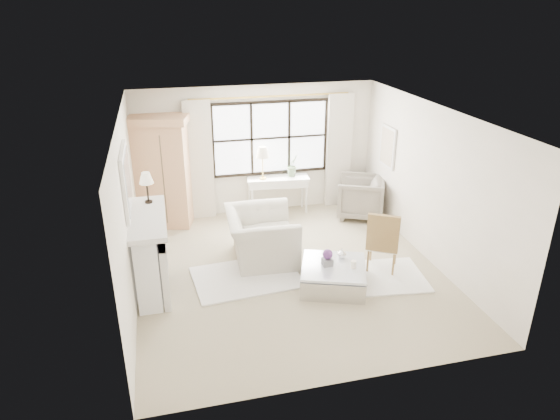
# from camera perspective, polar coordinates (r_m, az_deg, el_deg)

# --- Properties ---
(floor) EXTENTS (5.50, 5.50, 0.00)m
(floor) POSITION_cam_1_polar(r_m,az_deg,el_deg) (8.57, 1.07, -6.96)
(floor) COLOR tan
(floor) RESTS_ON ground
(ceiling) EXTENTS (5.50, 5.50, 0.00)m
(ceiling) POSITION_cam_1_polar(r_m,az_deg,el_deg) (7.58, 1.22, 10.99)
(ceiling) COLOR silver
(ceiling) RESTS_ON ground
(wall_back) EXTENTS (5.00, 0.00, 5.00)m
(wall_back) POSITION_cam_1_polar(r_m,az_deg,el_deg) (10.52, -2.73, 6.83)
(wall_back) COLOR white
(wall_back) RESTS_ON ground
(wall_front) EXTENTS (5.00, 0.00, 5.00)m
(wall_front) POSITION_cam_1_polar(r_m,az_deg,el_deg) (5.64, 8.40, -8.61)
(wall_front) COLOR silver
(wall_front) RESTS_ON ground
(wall_left) EXTENTS (0.00, 5.50, 5.50)m
(wall_left) POSITION_cam_1_polar(r_m,az_deg,el_deg) (7.76, -17.00, -0.22)
(wall_left) COLOR white
(wall_left) RESTS_ON ground
(wall_right) EXTENTS (0.00, 5.50, 5.50)m
(wall_right) POSITION_cam_1_polar(r_m,az_deg,el_deg) (8.92, 16.89, 2.81)
(wall_right) COLOR silver
(wall_right) RESTS_ON ground
(window_pane) EXTENTS (2.40, 0.02, 1.50)m
(window_pane) POSITION_cam_1_polar(r_m,az_deg,el_deg) (10.49, -1.11, 8.23)
(window_pane) COLOR white
(window_pane) RESTS_ON wall_back
(window_frame) EXTENTS (2.50, 0.04, 1.50)m
(window_frame) POSITION_cam_1_polar(r_m,az_deg,el_deg) (10.48, -1.10, 8.22)
(window_frame) COLOR black
(window_frame) RESTS_ON wall_back
(curtain_rod) EXTENTS (3.30, 0.04, 0.04)m
(curtain_rod) POSITION_cam_1_polar(r_m,az_deg,el_deg) (10.24, -1.07, 12.85)
(curtain_rod) COLOR gold
(curtain_rod) RESTS_ON wall_back
(curtain_left) EXTENTS (0.55, 0.10, 2.47)m
(curtain_left) POSITION_cam_1_polar(r_m,az_deg,el_deg) (10.30, -9.19, 5.54)
(curtain_left) COLOR beige
(curtain_left) RESTS_ON ground
(curtain_right) EXTENTS (0.55, 0.10, 2.47)m
(curtain_right) POSITION_cam_1_polar(r_m,az_deg,el_deg) (10.93, 6.75, 6.70)
(curtain_right) COLOR beige
(curtain_right) RESTS_ON ground
(fireplace) EXTENTS (0.58, 1.66, 1.26)m
(fireplace) POSITION_cam_1_polar(r_m,az_deg,el_deg) (8.04, -14.81, -4.67)
(fireplace) COLOR silver
(fireplace) RESTS_ON ground
(mirror_frame) EXTENTS (0.05, 1.15, 0.95)m
(mirror_frame) POSITION_cam_1_polar(r_m,az_deg,el_deg) (7.59, -17.19, 3.20)
(mirror_frame) COLOR white
(mirror_frame) RESTS_ON wall_left
(mirror_glass) EXTENTS (0.02, 1.00, 0.80)m
(mirror_glass) POSITION_cam_1_polar(r_m,az_deg,el_deg) (7.59, -16.97, 3.22)
(mirror_glass) COLOR silver
(mirror_glass) RESTS_ON wall_left
(art_frame) EXTENTS (0.04, 0.62, 0.82)m
(art_frame) POSITION_cam_1_polar(r_m,az_deg,el_deg) (10.26, 12.20, 7.09)
(art_frame) COLOR silver
(art_frame) RESTS_ON wall_right
(art_canvas) EXTENTS (0.01, 0.52, 0.72)m
(art_canvas) POSITION_cam_1_polar(r_m,az_deg,el_deg) (10.25, 12.10, 7.08)
(art_canvas) COLOR beige
(art_canvas) RESTS_ON wall_right
(mantel_lamp) EXTENTS (0.22, 0.22, 0.51)m
(mantel_lamp) POSITION_cam_1_polar(r_m,az_deg,el_deg) (8.14, -15.05, 3.40)
(mantel_lamp) COLOR black
(mantel_lamp) RESTS_ON fireplace
(armoire) EXTENTS (1.26, 0.95, 2.24)m
(armoire) POSITION_cam_1_polar(r_m,az_deg,el_deg) (10.13, -13.26, 4.35)
(armoire) COLOR tan
(armoire) RESTS_ON floor
(console_table) EXTENTS (1.34, 0.58, 0.80)m
(console_table) POSITION_cam_1_polar(r_m,az_deg,el_deg) (10.68, -0.24, 1.74)
(console_table) COLOR white
(console_table) RESTS_ON floor
(console_lamp) EXTENTS (0.28, 0.28, 0.69)m
(console_lamp) POSITION_cam_1_polar(r_m,az_deg,el_deg) (10.29, -2.01, 6.51)
(console_lamp) COLOR #B2913D
(console_lamp) RESTS_ON console_table
(orchid_plant) EXTENTS (0.33, 0.32, 0.47)m
(orchid_plant) POSITION_cam_1_polar(r_m,az_deg,el_deg) (10.55, 1.44, 5.14)
(orchid_plant) COLOR #576F4A
(orchid_plant) RESTS_ON console_table
(side_table) EXTENTS (0.40, 0.40, 0.51)m
(side_table) POSITION_cam_1_polar(r_m,az_deg,el_deg) (9.44, -1.69, -1.71)
(side_table) COLOR white
(side_table) RESTS_ON floor
(rug_left) EXTENTS (1.82, 1.36, 0.03)m
(rug_left) POSITION_cam_1_polar(r_m,az_deg,el_deg) (8.37, -3.85, -7.67)
(rug_left) COLOR white
(rug_left) RESTS_ON floor
(rug_right) EXTENTS (1.65, 1.32, 0.03)m
(rug_right) POSITION_cam_1_polar(r_m,az_deg,el_deg) (8.52, 11.10, -7.50)
(rug_right) COLOR white
(rug_right) RESTS_ON floor
(club_armchair) EXTENTS (1.25, 1.41, 0.87)m
(club_armchair) POSITION_cam_1_polar(r_m,az_deg,el_deg) (8.76, -2.16, -3.04)
(club_armchair) COLOR beige
(club_armchair) RESTS_ON floor
(wingback_chair) EXTENTS (1.24, 1.22, 0.86)m
(wingback_chair) POSITION_cam_1_polar(r_m,az_deg,el_deg) (10.63, 9.18, 1.48)
(wingback_chair) COLOR gray
(wingback_chair) RESTS_ON floor
(french_chair) EXTENTS (0.66, 0.66, 1.08)m
(french_chair) POSITION_cam_1_polar(r_m,az_deg,el_deg) (8.63, 11.59, -4.89)
(french_chair) COLOR olive
(french_chair) RESTS_ON floor
(coffee_table) EXTENTS (1.28, 1.28, 0.38)m
(coffee_table) POSITION_cam_1_polar(r_m,az_deg,el_deg) (8.10, 6.09, -7.53)
(coffee_table) COLOR silver
(coffee_table) RESTS_ON floor
(planter_box) EXTENTS (0.16, 0.16, 0.12)m
(planter_box) POSITION_cam_1_polar(r_m,az_deg,el_deg) (7.97, 5.43, -5.93)
(planter_box) COLOR slate
(planter_box) RESTS_ON coffee_table
(planter_flowers) EXTENTS (0.16, 0.16, 0.16)m
(planter_flowers) POSITION_cam_1_polar(r_m,az_deg,el_deg) (7.90, 5.46, -5.06)
(planter_flowers) COLOR #602F76
(planter_flowers) RESTS_ON planter_box
(pillar_candle) EXTENTS (0.09, 0.09, 0.12)m
(pillar_candle) POSITION_cam_1_polar(r_m,az_deg,el_deg) (7.94, 8.40, -6.17)
(pillar_candle) COLOR white
(pillar_candle) RESTS_ON coffee_table
(coffee_vase) EXTENTS (0.16, 0.16, 0.16)m
(coffee_vase) POSITION_cam_1_polar(r_m,az_deg,el_deg) (8.21, 7.07, -4.92)
(coffee_vase) COLOR silver
(coffee_vase) RESTS_ON coffee_table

